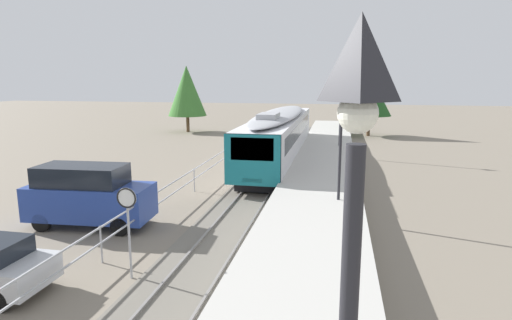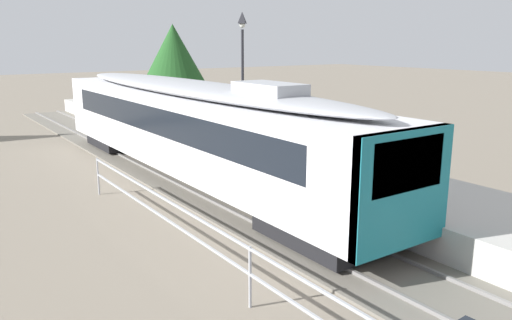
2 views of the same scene
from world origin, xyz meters
name	(u,v)px [view 2 (image 2 of 2)]	position (x,y,z in m)	size (l,w,h in m)	color
ground_plane	(235,283)	(-3.00, 22.00, 0.00)	(160.00, 160.00, 0.00)	slate
track_rails	(339,249)	(0.00, 22.00, 0.03)	(3.20, 60.00, 0.14)	#6B665B
commuter_train	(191,123)	(0.00, 29.64, 2.15)	(2.82, 19.26, 3.74)	silver
station_platform	(425,209)	(3.25, 22.00, 0.45)	(3.90, 60.00, 0.90)	#B7B5AD
platform_lamp_far_end	(242,50)	(4.18, 32.64, 4.62)	(0.34, 0.34, 5.35)	#232328
tree_behind_station_far	(173,55)	(7.14, 45.73, 4.14)	(4.44, 4.44, 6.18)	brown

